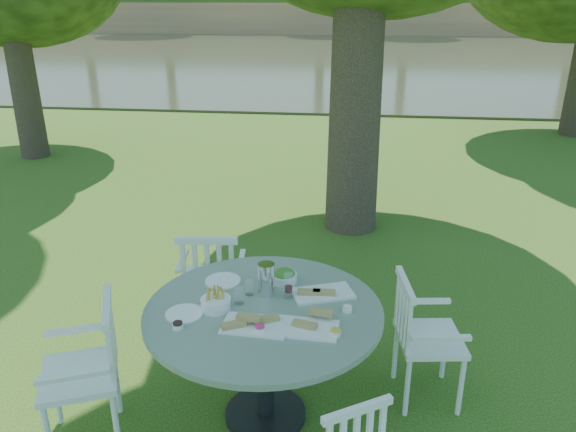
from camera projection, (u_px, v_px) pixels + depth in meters
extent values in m
plane|color=#1F3F0D|center=(285.00, 308.00, 5.24)|extent=(140.00, 140.00, 0.00)
cylinder|color=black|center=(265.00, 413.00, 3.90)|extent=(0.56, 0.56, 0.04)
cylinder|color=black|center=(265.00, 364.00, 3.75)|extent=(0.12, 0.12, 0.78)
cylinder|color=gray|center=(264.00, 311.00, 3.60)|extent=(1.53, 1.53, 0.04)
cylinder|color=white|center=(461.00, 387.00, 3.84)|extent=(0.04, 0.04, 0.46)
cylinder|color=white|center=(444.00, 351.00, 4.22)|extent=(0.04, 0.04, 0.46)
cylinder|color=white|center=(407.00, 387.00, 3.83)|extent=(0.04, 0.04, 0.46)
cylinder|color=white|center=(395.00, 352.00, 4.22)|extent=(0.04, 0.04, 0.46)
cube|color=white|center=(430.00, 339.00, 3.93)|extent=(0.49, 0.53, 0.04)
cube|color=white|center=(403.00, 312.00, 3.85)|extent=(0.11, 0.47, 0.47)
cylinder|color=white|center=(241.00, 295.00, 4.99)|extent=(0.04, 0.04, 0.48)
cylinder|color=white|center=(193.00, 295.00, 5.00)|extent=(0.04, 0.04, 0.48)
cylinder|color=white|center=(237.00, 318.00, 4.64)|extent=(0.04, 0.04, 0.48)
cylinder|color=white|center=(185.00, 318.00, 4.64)|extent=(0.04, 0.04, 0.48)
cube|color=white|center=(213.00, 279.00, 4.72)|extent=(0.54, 0.50, 0.04)
cube|color=white|center=(208.00, 267.00, 4.44)|extent=(0.49, 0.10, 0.49)
cylinder|color=white|center=(56.00, 393.00, 3.76)|extent=(0.04, 0.04, 0.49)
cylinder|color=white|center=(116.00, 383.00, 3.86)|extent=(0.04, 0.04, 0.49)
cylinder|color=white|center=(116.00, 426.00, 3.47)|extent=(0.04, 0.04, 0.49)
cube|color=white|center=(79.00, 375.00, 3.52)|extent=(0.62, 0.64, 0.04)
cube|color=white|center=(111.00, 338.00, 3.49)|extent=(0.23, 0.48, 0.50)
cube|color=white|center=(255.00, 325.00, 3.39)|extent=(0.41, 0.26, 0.01)
cube|color=white|center=(305.00, 328.00, 3.36)|extent=(0.41, 0.25, 0.02)
cube|color=white|center=(323.00, 293.00, 3.75)|extent=(0.45, 0.35, 0.02)
cylinder|color=white|center=(184.00, 314.00, 3.52)|extent=(0.24, 0.24, 0.01)
cylinder|color=white|center=(223.00, 281.00, 3.92)|extent=(0.25, 0.25, 0.01)
cylinder|color=white|center=(216.00, 304.00, 3.57)|extent=(0.19, 0.19, 0.08)
cylinder|color=white|center=(284.00, 278.00, 3.91)|extent=(0.18, 0.18, 0.06)
cylinder|color=silver|center=(266.00, 279.00, 3.72)|extent=(0.11, 0.11, 0.23)
cylinder|color=white|center=(289.00, 286.00, 3.69)|extent=(0.06, 0.06, 0.17)
cylinder|color=white|center=(249.00, 288.00, 3.74)|extent=(0.06, 0.06, 0.10)
cylinder|color=white|center=(239.00, 296.00, 3.63)|extent=(0.06, 0.06, 0.11)
cylinder|color=white|center=(260.00, 329.00, 3.34)|extent=(0.07, 0.07, 0.03)
cylinder|color=white|center=(335.00, 333.00, 3.30)|extent=(0.07, 0.07, 0.03)
cylinder|color=white|center=(347.00, 309.00, 3.55)|extent=(0.06, 0.06, 0.03)
cylinder|color=white|center=(178.00, 326.00, 3.37)|extent=(0.07, 0.07, 0.03)
cube|color=#31341F|center=(347.00, 57.00, 26.47)|extent=(100.00, 28.00, 0.12)
cube|color=#A5784D|center=(353.00, 19.00, 40.37)|extent=(100.00, 3.00, 2.20)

